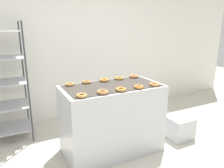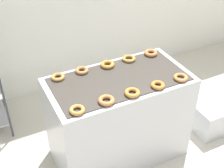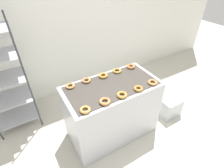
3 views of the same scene
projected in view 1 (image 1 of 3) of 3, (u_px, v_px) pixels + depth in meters
name	position (u px, v px, depth m)	size (l,w,h in m)	color
wall_back	(76.00, 44.00, 4.11)	(8.00, 0.05, 2.80)	silver
fryer_machine	(112.00, 119.00, 3.04)	(1.34, 0.70, 0.97)	#B7BABF
baking_rack_cart	(4.00, 83.00, 3.25)	(0.64, 0.55, 1.81)	#33383D
glaze_bin	(180.00, 128.00, 3.45)	(0.37, 0.32, 0.35)	#B7BABF
donut_near_leftmost	(82.00, 95.00, 2.45)	(0.13, 0.13, 0.03)	#B9803E
donut_near_left	(103.00, 92.00, 2.57)	(0.14, 0.14, 0.04)	#AE723E
donut_near_center	(121.00, 89.00, 2.68)	(0.14, 0.14, 0.04)	#AD7732
donut_near_right	(139.00, 87.00, 2.79)	(0.13, 0.13, 0.03)	#B5732E
donut_near_rightmost	(154.00, 84.00, 2.91)	(0.13, 0.13, 0.03)	#BA7940
donut_far_leftmost	(70.00, 84.00, 2.91)	(0.13, 0.13, 0.03)	#AE7F3F
donut_far_left	(86.00, 82.00, 3.02)	(0.13, 0.13, 0.03)	#A66F3D
donut_far_center	(104.00, 80.00, 3.12)	(0.14, 0.14, 0.04)	#B77930
donut_far_right	(119.00, 78.00, 3.24)	(0.14, 0.14, 0.03)	#A98136
donut_far_rightmost	(134.00, 76.00, 3.34)	(0.14, 0.14, 0.04)	#B56E3B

